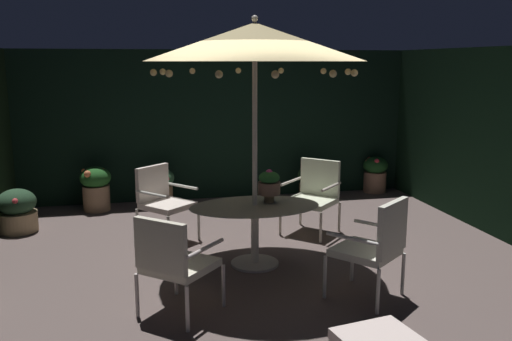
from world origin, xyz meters
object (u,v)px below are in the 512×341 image
patio_chair_east (376,243)px  potted_plant_left_near (375,173)px  potted_plant_front_corner (160,186)px  patio_chair_north (162,198)px  patio_dining_table (255,218)px  centerpiece_planter (269,184)px  patio_umbrella (255,42)px  potted_plant_right_near (314,181)px  potted_plant_back_right (96,187)px  patio_chair_northeast (173,259)px  patio_chair_southeast (314,192)px  potted_plant_right_far (17,210)px

patio_chair_east → potted_plant_left_near: (1.91, 4.20, -0.24)m
potted_plant_left_near → potted_plant_front_corner: size_ratio=1.01×
patio_chair_north → patio_dining_table: bearing=-48.5°
potted_plant_front_corner → patio_dining_table: bearing=-71.6°
centerpiece_planter → potted_plant_front_corner: (-1.12, 2.75, -0.58)m
patio_umbrella → potted_plant_right_near: 3.88m
patio_dining_table → patio_umbrella: 1.94m
patio_chair_north → potted_plant_right_near: (2.60, 1.67, -0.26)m
patio_chair_east → potted_plant_back_right: bearing=125.9°
patio_chair_northeast → potted_plant_right_near: (2.61, 3.89, -0.24)m
patio_chair_north → potted_plant_left_near: patio_chair_north is taller
patio_dining_table → potted_plant_back_right: 3.42m
patio_dining_table → potted_plant_left_near: patio_dining_table is taller
patio_chair_northeast → potted_plant_right_near: bearing=56.2°
potted_plant_right_near → patio_chair_east: bearing=-99.7°
patio_chair_east → potted_plant_front_corner: patio_chair_east is taller
patio_chair_northeast → potted_plant_back_right: bearing=103.5°
potted_plant_left_near → patio_chair_northeast: bearing=-132.7°
patio_umbrella → potted_plant_front_corner: (-0.94, 2.83, -2.15)m
centerpiece_planter → patio_chair_southeast: (0.87, 0.98, -0.37)m
patio_chair_northeast → patio_chair_southeast: patio_chair_southeast is taller
patio_chair_southeast → potted_plant_left_near: bearing=47.9°
patio_chair_north → patio_chair_northeast: patio_chair_north is taller
patio_chair_north → patio_chair_east: (1.93, -2.27, 0.00)m
patio_chair_northeast → potted_plant_front_corner: (0.05, 3.94, -0.21)m
potted_plant_back_right → potted_plant_right_far: potted_plant_back_right is taller
centerpiece_planter → potted_plant_back_right: size_ratio=0.56×
patio_chair_northeast → potted_plant_right_far: size_ratio=1.61×
centerpiece_planter → potted_plant_front_corner: centerpiece_planter is taller
centerpiece_planter → potted_plant_right_near: size_ratio=0.64×
patio_chair_north → patio_chair_east: size_ratio=0.96×
patio_chair_east → potted_plant_right_far: (-3.85, 3.08, -0.28)m
patio_dining_table → patio_umbrella: bearing=-145.7°
patio_chair_east → patio_chair_northeast: bearing=178.6°
centerpiece_planter → potted_plant_right_near: (1.43, 2.70, -0.61)m
patio_chair_northeast → potted_plant_right_near: 4.69m
patio_chair_east → patio_chair_southeast: (0.11, 2.22, -0.02)m
patio_umbrella → potted_plant_back_right: bearing=124.4°
patio_umbrella → potted_plant_right_far: bearing=146.6°
patio_chair_north → potted_plant_back_right: size_ratio=1.40×
patio_chair_northeast → potted_plant_left_near: bearing=47.3°
centerpiece_planter → patio_umbrella: bearing=-156.7°
potted_plant_back_right → potted_plant_right_far: 1.33m
patio_chair_east → potted_plant_right_far: bearing=141.4°
patio_chair_north → potted_plant_right_far: bearing=157.3°
potted_plant_right_near → patio_chair_northeast: bearing=-123.8°
potted_plant_back_right → centerpiece_planter: bearing=-52.3°
patio_dining_table → patio_chair_east: patio_chair_east is taller
centerpiece_planter → potted_plant_back_right: (-2.12, 2.74, -0.55)m
patio_chair_east → centerpiece_planter: bearing=121.5°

